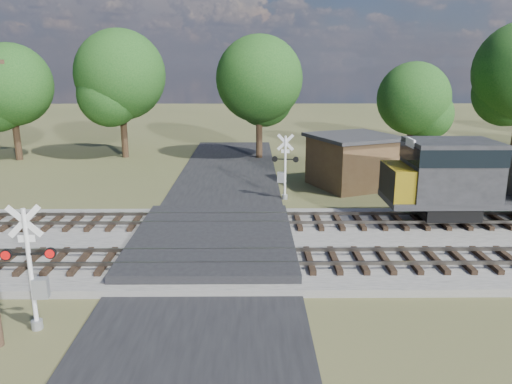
{
  "coord_description": "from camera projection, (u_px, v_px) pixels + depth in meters",
  "views": [
    {
      "loc": [
        1.72,
        -20.35,
        7.96
      ],
      "look_at": [
        1.92,
        2.0,
        2.14
      ],
      "focal_mm": 35.0,
      "sensor_mm": 36.0,
      "label": 1
    }
  ],
  "objects": [
    {
      "name": "ground",
      "position": [
        212.0,
        251.0,
        21.68
      ],
      "size": [
        160.0,
        160.0,
        0.0
      ],
      "primitive_type": "plane",
      "color": "#444927",
      "rests_on": "ground"
    },
    {
      "name": "ballast_bed",
      "position": [
        437.0,
        243.0,
        22.21
      ],
      "size": [
        140.0,
        10.0,
        0.3
      ],
      "primitive_type": "cube",
      "color": "gray",
      "rests_on": "ground"
    },
    {
      "name": "road",
      "position": [
        212.0,
        250.0,
        21.67
      ],
      "size": [
        7.0,
        60.0,
        0.08
      ],
      "primitive_type": "cube",
      "color": "black",
      "rests_on": "ground"
    },
    {
      "name": "crossing_panel",
      "position": [
        213.0,
        240.0,
        22.09
      ],
      "size": [
        7.0,
        9.0,
        0.62
      ],
      "primitive_type": "cube",
      "color": "#262628",
      "rests_on": "ground"
    },
    {
      "name": "track_near",
      "position": [
        287.0,
        260.0,
        19.67
      ],
      "size": [
        140.0,
        2.6,
        0.33
      ],
      "color": "black",
      "rests_on": "ballast_bed"
    },
    {
      "name": "track_far",
      "position": [
        280.0,
        221.0,
        24.51
      ],
      "size": [
        140.0,
        2.6,
        0.33
      ],
      "color": "black",
      "rests_on": "ballast_bed"
    },
    {
      "name": "crossing_signal_near",
      "position": [
        34.0,
        279.0,
        14.95
      ],
      "size": [
        1.61,
        0.36,
        3.99
      ],
      "rotation": [
        0.0,
        0.0,
        0.09
      ],
      "color": "silver",
      "rests_on": "ground"
    },
    {
      "name": "crossing_signal_far",
      "position": [
        284.0,
        172.0,
        29.53
      ],
      "size": [
        1.58,
        0.38,
        3.94
      ],
      "rotation": [
        0.0,
        0.0,
        2.99
      ],
      "color": "silver",
      "rests_on": "ground"
    },
    {
      "name": "equipment_shed",
      "position": [
        353.0,
        161.0,
        32.63
      ],
      "size": [
        6.56,
        6.56,
        3.41
      ],
      "rotation": [
        0.0,
        0.0,
        0.4
      ],
      "color": "#4D3621",
      "rests_on": "ground"
    },
    {
      "name": "treeline",
      "position": [
        368.0,
        79.0,
        40.07
      ],
      "size": [
        82.03,
        10.86,
        11.7
      ],
      "color": "black",
      "rests_on": "ground"
    }
  ]
}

